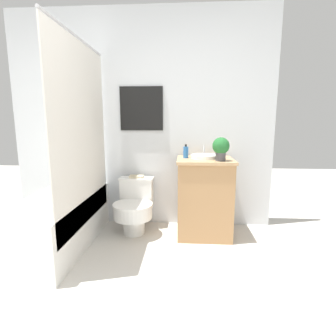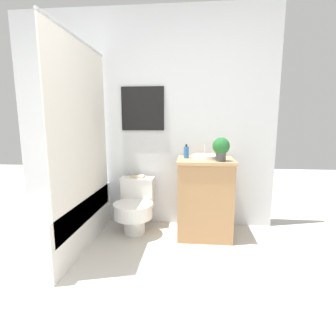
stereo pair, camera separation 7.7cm
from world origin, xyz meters
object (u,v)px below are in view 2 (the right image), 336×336
Objects in this scene: sink at (206,157)px; potted_plant at (221,148)px; soap_bottle at (186,152)px; book_on_tank at (137,176)px; toilet at (135,206)px.

potted_plant reaches higher than sink.
soap_bottle is at bearing 176.84° from sink.
soap_bottle reaches higher than book_on_tank.
soap_bottle reaches higher than sink.
book_on_tank is at bearing 161.42° from potted_plant.
potted_plant reaches higher than soap_bottle.
book_on_tank is (0.00, 0.15, 0.31)m from toilet.
toilet is at bearing -90.00° from book_on_tank.
potted_plant is at bearing -28.11° from soap_bottle.
book_on_tank reaches higher than toilet.
toilet is at bearing 170.35° from potted_plant.
sink reaches higher than book_on_tank.
book_on_tank is at bearing 167.89° from soap_bottle.
soap_bottle reaches higher than toilet.
potted_plant reaches higher than book_on_tank.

